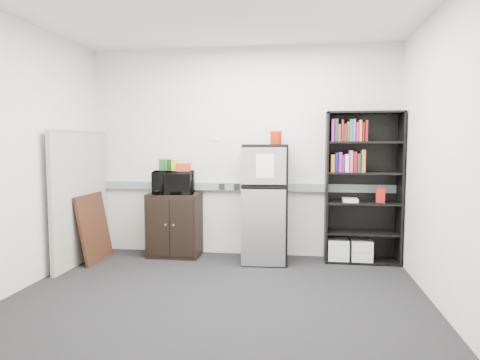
{
  "coord_description": "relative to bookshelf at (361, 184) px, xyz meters",
  "views": [
    {
      "loc": [
        0.77,
        -3.8,
        1.48
      ],
      "look_at": [
        0.1,
        0.9,
        1.06
      ],
      "focal_mm": 32.0,
      "sensor_mm": 36.0,
      "label": 1
    }
  ],
  "objects": [
    {
      "name": "electrical_raceway",
      "position": [
        -1.51,
        0.15,
        -0.07
      ],
      "size": [
        3.92,
        0.05,
        0.1
      ],
      "primitive_type": "cube",
      "color": "gray",
      "rests_on": "wall_back"
    },
    {
      "name": "coffee_can",
      "position": [
        -1.04,
        -0.02,
        0.58
      ],
      "size": [
        0.14,
        0.14,
        0.19
      ],
      "color": "#9B1607",
      "rests_on": "refrigerator"
    },
    {
      "name": "cabinet",
      "position": [
        -2.35,
        -0.07,
        -0.56
      ],
      "size": [
        0.66,
        0.44,
        0.82
      ],
      "color": "black",
      "rests_on": "floor"
    },
    {
      "name": "wall_left",
      "position": [
        -3.51,
        -1.57,
        0.38
      ],
      "size": [
        0.02,
        3.5,
        2.7
      ],
      "primitive_type": "cube",
      "color": "white",
      "rests_on": "floor"
    },
    {
      "name": "snack_bag",
      "position": [
        -2.21,
        -0.1,
        0.19
      ],
      "size": [
        0.2,
        0.14,
        0.1
      ],
      "primitive_type": "cube",
      "rotation": [
        0.0,
        0.0,
        0.22
      ],
      "color": "red",
      "rests_on": "microwave"
    },
    {
      "name": "snack_box_c",
      "position": [
        -2.34,
        -0.05,
        0.21
      ],
      "size": [
        0.07,
        0.05,
        0.14
      ],
      "primitive_type": "cube",
      "rotation": [
        0.0,
        0.0,
        -0.01
      ],
      "color": "gold",
      "rests_on": "microwave"
    },
    {
      "name": "bookshelf",
      "position": [
        0.0,
        0.0,
        0.0
      ],
      "size": [
        0.9,
        0.34,
        1.85
      ],
      "color": "black",
      "rests_on": "floor"
    },
    {
      "name": "refrigerator",
      "position": [
        -1.16,
        -0.15,
        -0.24
      ],
      "size": [
        0.57,
        0.6,
        1.46
      ],
      "rotation": [
        0.0,
        0.0,
        0.05
      ],
      "color": "black",
      "rests_on": "floor"
    },
    {
      "name": "wall_right",
      "position": [
        0.49,
        -1.57,
        0.38
      ],
      "size": [
        0.02,
        3.5,
        2.7
      ],
      "primitive_type": "cube",
      "color": "white",
      "rests_on": "floor"
    },
    {
      "name": "framed_poster",
      "position": [
        -3.28,
        -0.42,
        -0.55
      ],
      "size": [
        0.18,
        0.66,
        0.84
      ],
      "rotation": [
        0.0,
        -0.17,
        0.0
      ],
      "color": "black",
      "rests_on": "floor"
    },
    {
      "name": "microwave",
      "position": [
        -2.35,
        -0.08,
        -0.0
      ],
      "size": [
        0.58,
        0.45,
        0.29
      ],
      "primitive_type": "imported",
      "rotation": [
        0.0,
        0.0,
        0.2
      ],
      "color": "black",
      "rests_on": "cabinet"
    },
    {
      "name": "floor",
      "position": [
        -1.51,
        -1.57,
        -0.97
      ],
      "size": [
        4.0,
        4.0,
        0.0
      ],
      "primitive_type": "plane",
      "color": "black",
      "rests_on": "ground"
    },
    {
      "name": "cubicle_partition",
      "position": [
        -3.41,
        -0.49,
        -0.16
      ],
      "size": [
        0.06,
        1.3,
        1.62
      ],
      "color": "gray",
      "rests_on": "floor"
    },
    {
      "name": "ceiling",
      "position": [
        -1.51,
        -1.57,
        1.73
      ],
      "size": [
        4.0,
        3.5,
        0.02
      ],
      "primitive_type": "cube",
      "color": "white",
      "rests_on": "wall_back"
    },
    {
      "name": "snack_box_b",
      "position": [
        -2.41,
        -0.05,
        0.22
      ],
      "size": [
        0.08,
        0.06,
        0.15
      ],
      "primitive_type": "cube",
      "rotation": [
        0.0,
        0.0,
        -0.13
      ],
      "color": "#0B330F",
      "rests_on": "microwave"
    },
    {
      "name": "wall_note",
      "position": [
        -1.86,
        0.18,
        0.58
      ],
      "size": [
        0.14,
        0.0,
        0.1
      ],
      "primitive_type": "cube",
      "color": "white",
      "rests_on": "wall_back"
    },
    {
      "name": "wall_back",
      "position": [
        -1.51,
        0.18,
        0.38
      ],
      "size": [
        4.0,
        0.02,
        2.7
      ],
      "primitive_type": "cube",
      "color": "white",
      "rests_on": "floor"
    },
    {
      "name": "snack_box_a",
      "position": [
        -2.51,
        -0.05,
        0.22
      ],
      "size": [
        0.08,
        0.07,
        0.15
      ],
      "primitive_type": "cube",
      "rotation": [
        0.0,
        0.0,
        -0.26
      ],
      "color": "#1A5C22",
      "rests_on": "microwave"
    }
  ]
}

